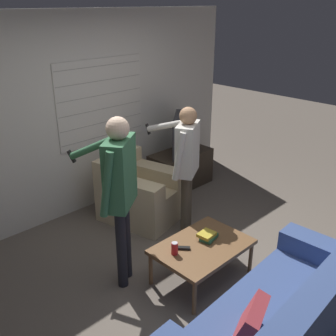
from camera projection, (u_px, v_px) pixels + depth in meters
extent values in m
plane|color=#665B51|center=(195.00, 271.00, 4.15)|extent=(16.00, 16.00, 0.00)
cube|color=silver|center=(79.00, 116.00, 4.98)|extent=(5.20, 0.06, 2.55)
cube|color=silver|center=(102.00, 102.00, 5.11)|extent=(1.32, 0.02, 1.10)
cube|color=#A4A099|center=(104.00, 135.00, 5.28)|extent=(1.29, 0.00, 0.01)
cube|color=#A4A099|center=(103.00, 122.00, 5.21)|extent=(1.29, 0.00, 0.01)
cube|color=#A4A099|center=(103.00, 109.00, 5.14)|extent=(1.29, 0.00, 0.01)
cube|color=#A4A099|center=(102.00, 95.00, 5.07)|extent=(1.29, 0.00, 0.01)
cube|color=#A4A099|center=(101.00, 81.00, 5.00)|extent=(1.29, 0.00, 0.01)
cube|color=#A4A099|center=(100.00, 66.00, 4.92)|extent=(1.29, 0.00, 0.01)
cube|color=#384C7F|center=(274.00, 333.00, 3.10)|extent=(2.03, 0.92, 0.42)
cube|color=#384C7F|center=(321.00, 308.00, 2.73)|extent=(2.01, 0.29, 0.48)
cube|color=#384C7F|center=(326.00, 252.00, 3.57)|extent=(0.28, 0.84, 0.19)
cube|color=#9E3338|center=(248.00, 324.00, 2.77)|extent=(0.41, 0.33, 0.37)
cube|color=#C6B289|center=(142.00, 202.00, 5.09)|extent=(0.97, 1.08, 0.44)
cube|color=#C6B289|center=(118.00, 167.00, 5.11)|extent=(0.80, 0.38, 0.38)
cube|color=#C6B289|center=(153.00, 172.00, 5.18)|extent=(0.45, 0.95, 0.20)
cube|color=#C6B289|center=(128.00, 187.00, 4.76)|extent=(0.45, 0.95, 0.20)
cube|color=brown|center=(202.00, 247.00, 3.90)|extent=(0.95, 0.66, 0.04)
cylinder|color=brown|center=(151.00, 269.00, 3.89)|extent=(0.04, 0.04, 0.36)
cylinder|color=brown|center=(207.00, 235.00, 4.45)|extent=(0.04, 0.04, 0.36)
cylinder|color=brown|center=(194.00, 298.00, 3.51)|extent=(0.04, 0.04, 0.36)
cylinder|color=brown|center=(251.00, 258.00, 4.06)|extent=(0.04, 0.04, 0.36)
cube|color=#33281E|center=(181.00, 169.00, 5.96)|extent=(0.95, 0.48, 0.55)
cube|color=#2D2D33|center=(181.00, 135.00, 5.74)|extent=(0.74, 0.68, 0.55)
cube|color=black|center=(174.00, 134.00, 5.75)|extent=(0.53, 0.46, 0.45)
cylinder|color=black|center=(121.00, 248.00, 3.77)|extent=(0.10, 0.10, 0.87)
cylinder|color=black|center=(126.00, 239.00, 3.91)|extent=(0.10, 0.10, 0.87)
cube|color=#336642|center=(120.00, 173.00, 3.55)|extent=(0.47, 0.41, 0.65)
sphere|color=beige|center=(118.00, 128.00, 3.38)|extent=(0.21, 0.21, 0.21)
cylinder|color=#336642|center=(107.00, 185.00, 3.34)|extent=(0.15, 0.17, 0.62)
cylinder|color=#336642|center=(98.00, 145.00, 3.74)|extent=(0.40, 0.52, 0.33)
cube|color=black|center=(72.00, 156.00, 3.84)|extent=(0.08, 0.09, 0.13)
cylinder|color=#4C4233|center=(185.00, 206.00, 4.64)|extent=(0.10, 0.10, 0.79)
cylinder|color=#4C4233|center=(188.00, 200.00, 4.77)|extent=(0.10, 0.10, 0.79)
cube|color=beige|center=(187.00, 149.00, 4.44)|extent=(0.45, 0.38, 0.59)
sphere|color=#A87A56|center=(188.00, 116.00, 4.29)|extent=(0.20, 0.20, 0.20)
cylinder|color=beige|center=(179.00, 156.00, 4.25)|extent=(0.14, 0.17, 0.57)
cylinder|color=beige|center=(170.00, 125.00, 4.63)|extent=(0.34, 0.52, 0.21)
cube|color=black|center=(148.00, 129.00, 4.72)|extent=(0.06, 0.07, 0.13)
cube|color=#33754C|center=(209.00, 237.00, 3.99)|extent=(0.21, 0.16, 0.04)
cube|color=gold|center=(207.00, 234.00, 3.96)|extent=(0.18, 0.16, 0.03)
cylinder|color=red|center=(175.00, 249.00, 3.73)|extent=(0.07, 0.07, 0.12)
cylinder|color=silver|center=(175.00, 243.00, 3.71)|extent=(0.06, 0.06, 0.00)
cube|color=black|center=(183.00, 248.00, 3.82)|extent=(0.12, 0.12, 0.02)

